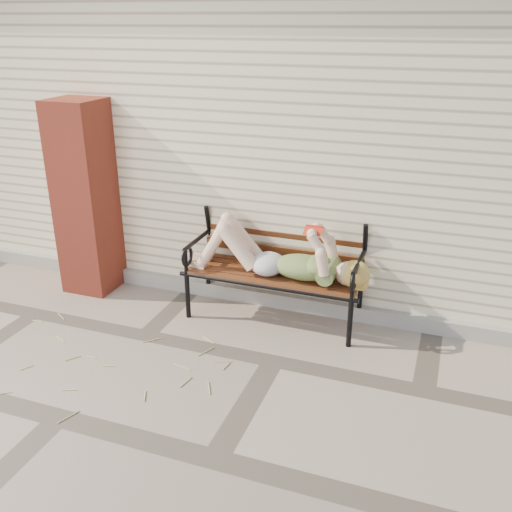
% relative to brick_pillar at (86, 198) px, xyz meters
% --- Properties ---
extents(ground, '(80.00, 80.00, 0.00)m').
position_rel_brick_pillar_xyz_m(ground, '(2.30, -0.75, -1.00)').
color(ground, gray).
rests_on(ground, ground).
extents(house_wall, '(8.00, 4.00, 3.00)m').
position_rel_brick_pillar_xyz_m(house_wall, '(2.30, 2.25, 0.50)').
color(house_wall, beige).
rests_on(house_wall, ground).
extents(foundation_strip, '(8.00, 0.10, 0.15)m').
position_rel_brick_pillar_xyz_m(foundation_strip, '(2.30, 0.22, -0.93)').
color(foundation_strip, '#A09A90').
rests_on(foundation_strip, ground).
extents(brick_pillar, '(0.50, 0.50, 2.00)m').
position_rel_brick_pillar_xyz_m(brick_pillar, '(0.00, 0.00, 0.00)').
color(brick_pillar, '#A53625').
rests_on(brick_pillar, ground).
extents(garden_bench, '(1.80, 0.72, 1.17)m').
position_rel_brick_pillar_xyz_m(garden_bench, '(2.06, 0.06, -0.35)').
color(garden_bench, black).
rests_on(garden_bench, ground).
extents(reading_woman, '(1.70, 0.39, 0.53)m').
position_rel_brick_pillar_xyz_m(reading_woman, '(2.08, -0.08, -0.31)').
color(reading_woman, '#0A3947').
rests_on(reading_woman, ground).
extents(straw_scatter, '(2.99, 1.61, 0.01)m').
position_rel_brick_pillar_xyz_m(straw_scatter, '(1.24, -1.39, -0.99)').
color(straw_scatter, tan).
rests_on(straw_scatter, ground).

